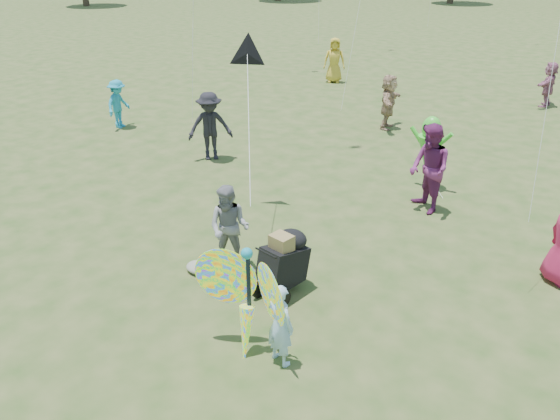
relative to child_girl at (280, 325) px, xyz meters
The scene contains 14 objects.
ground 1.51m from the child_girl, 153.91° to the left, with size 160.00×160.00×0.00m, color #51592B.
child_girl is the anchor object (origin of this frame).
adult_man 2.67m from the child_girl, 143.62° to the left, with size 0.75×0.59×1.55m, color gray.
grey_bag 2.78m from the child_girl, 155.80° to the left, with size 0.50×0.41×0.16m, color gray.
crowd_b 8.22m from the child_girl, 137.22° to the left, with size 1.17×0.68×1.82m, color black.
crowd_d 11.27m from the child_girl, 106.85° to the left, with size 1.56×0.50×1.68m, color tan.
crowd_e 5.76m from the child_girl, 90.97° to the left, with size 0.94×0.73×1.93m, color #6E245C.
crowd_g 17.37m from the child_girl, 116.71° to the left, with size 0.89×0.58×1.81m, color gold.
crowd_i 11.98m from the child_girl, 149.18° to the left, with size 0.97×0.56×1.50m, color teal.
crowd_j 16.44m from the child_girl, 88.81° to the left, with size 1.45×0.46×1.57m, color #A15C79.
jogging_stroller 1.72m from the child_girl, 121.66° to the left, with size 0.60×1.10×1.09m.
butterfly_kite 0.56m from the child_girl, behind, with size 1.74×0.75×1.84m.
delta_kite_rig 5.90m from the child_girl, 131.31° to the left, with size 2.22×2.64×2.42m.
alien_kite 6.99m from the child_girl, 94.56° to the left, with size 1.12×0.69×1.74m.
Camera 1 is at (4.55, -5.49, 5.20)m, focal length 35.00 mm.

